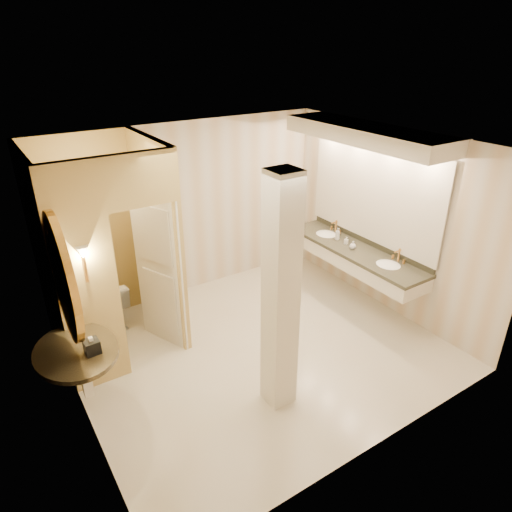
% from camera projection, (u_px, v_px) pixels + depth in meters
% --- Properties ---
extents(floor, '(4.50, 4.50, 0.00)m').
position_uv_depth(floor, '(259.00, 348.00, 6.13)').
color(floor, beige).
rests_on(floor, ground).
extents(ceiling, '(4.50, 4.50, 0.00)m').
position_uv_depth(ceiling, '(259.00, 146.00, 4.96)').
color(ceiling, silver).
rests_on(ceiling, wall_back).
extents(wall_back, '(4.50, 0.02, 2.70)m').
position_uv_depth(wall_back, '(188.00, 211.00, 7.05)').
color(wall_back, beige).
rests_on(wall_back, floor).
extents(wall_front, '(4.50, 0.02, 2.70)m').
position_uv_depth(wall_front, '(384.00, 341.00, 4.03)').
color(wall_front, beige).
rests_on(wall_front, floor).
extents(wall_left, '(0.02, 4.00, 2.70)m').
position_uv_depth(wall_left, '(67.00, 313.00, 4.44)').
color(wall_left, beige).
rests_on(wall_left, floor).
extents(wall_right, '(0.02, 4.00, 2.70)m').
position_uv_depth(wall_right, '(388.00, 221.00, 6.65)').
color(wall_right, beige).
rests_on(wall_right, floor).
extents(toilet_closet, '(1.50, 1.55, 2.70)m').
position_uv_depth(toilet_closet, '(142.00, 248.00, 5.71)').
color(toilet_closet, '#DCCE73').
rests_on(toilet_closet, floor).
extents(wall_sconce, '(0.14, 0.14, 0.42)m').
position_uv_depth(wall_sconce, '(83.00, 254.00, 4.75)').
color(wall_sconce, gold).
rests_on(wall_sconce, toilet_closet).
extents(vanity, '(0.75, 2.64, 2.09)m').
position_uv_depth(vanity, '(361.00, 201.00, 6.62)').
color(vanity, silver).
rests_on(vanity, floor).
extents(console_shelf, '(1.05, 1.05, 1.97)m').
position_uv_depth(console_shelf, '(69.00, 310.00, 4.49)').
color(console_shelf, black).
rests_on(console_shelf, floor).
extents(pillar, '(0.30, 0.30, 2.70)m').
position_uv_depth(pillar, '(281.00, 297.00, 4.70)').
color(pillar, silver).
rests_on(pillar, floor).
extents(tissue_box, '(0.15, 0.15, 0.15)m').
position_uv_depth(tissue_box, '(92.00, 347.00, 4.61)').
color(tissue_box, black).
rests_on(tissue_box, console_shelf).
extents(toilet, '(0.41, 0.68, 0.68)m').
position_uv_depth(toilet, '(111.00, 303.00, 6.53)').
color(toilet, white).
rests_on(toilet, floor).
extents(soap_bottle_a, '(0.07, 0.07, 0.12)m').
position_uv_depth(soap_bottle_a, '(346.00, 240.00, 7.05)').
color(soap_bottle_a, beige).
rests_on(soap_bottle_a, vanity).
extents(soap_bottle_b, '(0.11, 0.11, 0.13)m').
position_uv_depth(soap_bottle_b, '(353.00, 245.00, 6.88)').
color(soap_bottle_b, silver).
rests_on(soap_bottle_b, vanity).
extents(soap_bottle_c, '(0.08, 0.09, 0.20)m').
position_uv_depth(soap_bottle_c, '(338.00, 234.00, 7.18)').
color(soap_bottle_c, '#C6B28C').
rests_on(soap_bottle_c, vanity).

